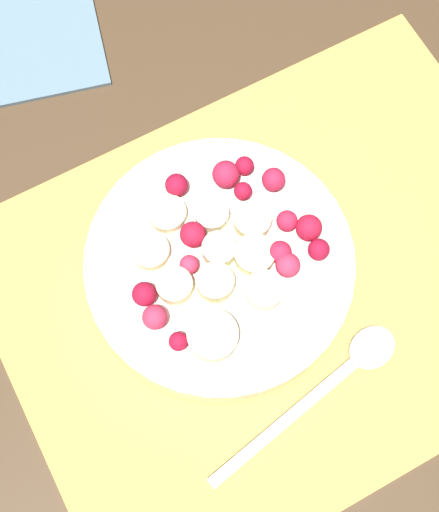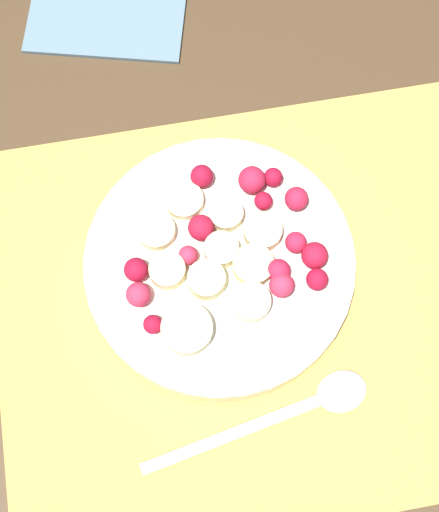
% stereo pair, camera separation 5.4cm
% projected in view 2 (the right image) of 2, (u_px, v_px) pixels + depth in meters
% --- Properties ---
extents(ground_plane, '(3.00, 3.00, 0.00)m').
position_uv_depth(ground_plane, '(277.00, 301.00, 0.57)').
color(ground_plane, '#4C3823').
extents(placemat, '(0.45, 0.34, 0.01)m').
position_uv_depth(placemat, '(277.00, 300.00, 0.57)').
color(placemat, '#E0B251').
rests_on(placemat, ground_plane).
extents(fruit_bowl, '(0.21, 0.21, 0.05)m').
position_uv_depth(fruit_bowl, '(220.00, 263.00, 0.56)').
color(fruit_bowl, silver).
rests_on(fruit_bowl, placemat).
extents(spoon, '(0.18, 0.05, 0.01)m').
position_uv_depth(spoon, '(305.00, 406.00, 0.54)').
color(spoon, silver).
rests_on(spoon, placemat).
extents(napkin, '(0.17, 0.15, 0.01)m').
position_uv_depth(napkin, '(108.00, 1.00, 0.66)').
color(napkin, slate).
rests_on(napkin, ground_plane).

